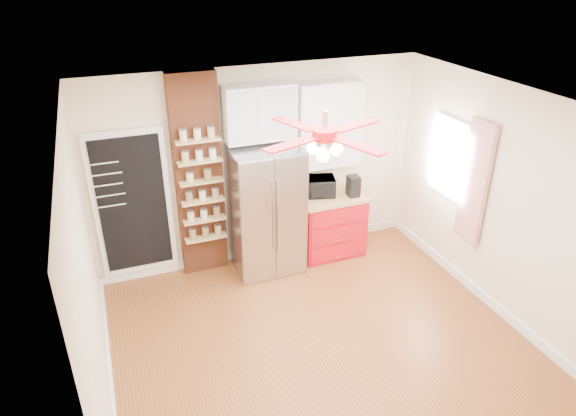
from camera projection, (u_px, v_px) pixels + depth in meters
name	position (u px, v px, depth m)	size (l,w,h in m)	color
floor	(318.00, 339.00, 5.83)	(4.50, 4.50, 0.00)	brown
ceiling	(326.00, 106.00, 4.61)	(4.50, 4.50, 0.00)	white
wall_back	(260.00, 167.00, 6.89)	(4.50, 0.02, 2.70)	#F8E8C7
wall_front	(440.00, 370.00, 3.55)	(4.50, 0.02, 2.70)	#F8E8C7
wall_left	(88.00, 282.00, 4.50)	(0.02, 4.00, 2.70)	#F8E8C7
wall_right	(498.00, 201.00, 5.94)	(0.02, 4.00, 2.70)	#F8E8C7
chalkboard	(133.00, 204.00, 6.43)	(0.95, 0.05, 1.95)	white
brick_pillar	(199.00, 178.00, 6.55)	(0.60, 0.16, 2.70)	brown
fridge	(266.00, 210.00, 6.78)	(0.90, 0.70, 1.75)	#A9A8AD
upper_glass_cabinet	(259.00, 112.00, 6.36)	(0.90, 0.35, 0.70)	white
red_cabinet	(330.00, 224.00, 7.32)	(0.94, 0.64, 0.90)	red
upper_shelf_unit	(328.00, 125.00, 6.82)	(0.90, 0.30, 1.15)	white
window	(451.00, 159.00, 6.59)	(0.04, 0.75, 1.05)	white
curtain	(475.00, 183.00, 6.16)	(0.06, 0.40, 1.55)	red
ceiling_fan	(325.00, 135.00, 4.74)	(1.40, 1.40, 0.44)	silver
toaster_oven	(317.00, 186.00, 7.08)	(0.47, 0.32, 0.26)	black
coffee_maker	(353.00, 186.00, 7.06)	(0.15, 0.18, 0.29)	black
canister_left	(358.00, 189.00, 7.14)	(0.10, 0.10, 0.15)	#AC1E09
canister_right	(355.00, 187.00, 7.22)	(0.11, 0.11, 0.13)	#AE1D09
pantry_jar_oats	(190.00, 177.00, 6.36)	(0.09, 0.09, 0.12)	beige
pantry_jar_beans	(208.00, 175.00, 6.40)	(0.09, 0.09, 0.13)	olive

